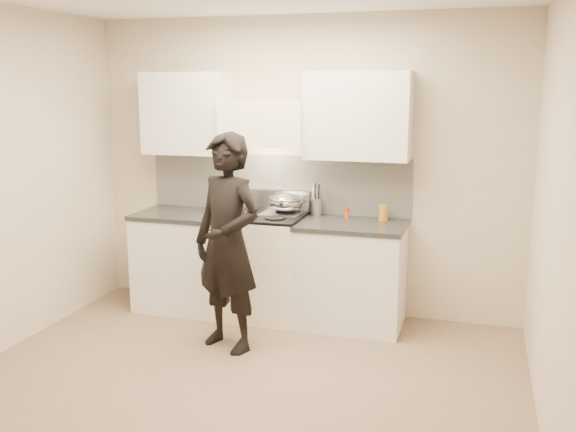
{
  "coord_description": "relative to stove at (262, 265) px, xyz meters",
  "views": [
    {
      "loc": [
        1.56,
        -3.9,
        2.08
      ],
      "look_at": [
        0.07,
        1.05,
        1.03
      ],
      "focal_mm": 40.0,
      "sensor_mm": 36.0,
      "label": 1
    }
  ],
  "objects": [
    {
      "name": "spice_jar",
      "position": [
        0.74,
        0.18,
        0.49
      ],
      "size": [
        0.04,
        0.04,
        0.09
      ],
      "color": "#D14F0C",
      "rests_on": "counter_right"
    },
    {
      "name": "wok",
      "position": [
        0.2,
        0.11,
        0.57
      ],
      "size": [
        0.32,
        0.39,
        0.26
      ],
      "color": "#B2B2B2",
      "rests_on": "stove"
    },
    {
      "name": "utensil_crock",
      "position": [
        0.45,
        0.23,
        0.53
      ],
      "size": [
        0.11,
        0.11,
        0.29
      ],
      "color": "#A4A4A5",
      "rests_on": "counter_right"
    },
    {
      "name": "counter_right",
      "position": [
        0.83,
        0.0,
        -0.01
      ],
      "size": [
        0.92,
        0.67,
        0.92
      ],
      "color": "silver",
      "rests_on": "ground"
    },
    {
      "name": "stock_pot",
      "position": [
        -0.2,
        -0.14,
        0.56
      ],
      "size": [
        0.33,
        0.24,
        0.15
      ],
      "color": "#B2B2B2",
      "rests_on": "stove"
    },
    {
      "name": "person",
      "position": [
        -0.01,
        -0.78,
        0.39
      ],
      "size": [
        0.74,
        0.62,
        1.73
      ],
      "primitive_type": "imported",
      "rotation": [
        0.0,
        0.0,
        -0.39
      ],
      "color": "black",
      "rests_on": "ground"
    },
    {
      "name": "stove",
      "position": [
        0.0,
        0.0,
        0.0
      ],
      "size": [
        0.76,
        0.65,
        0.96
      ],
      "color": "white",
      "rests_on": "ground"
    },
    {
      "name": "counter_left",
      "position": [
        -0.78,
        0.0,
        -0.01
      ],
      "size": [
        0.82,
        0.67,
        0.92
      ],
      "color": "silver",
      "rests_on": "ground"
    },
    {
      "name": "room_shell",
      "position": [
        0.24,
        -1.05,
        1.12
      ],
      "size": [
        4.04,
        3.54,
        2.7
      ],
      "color": "beige",
      "rests_on": "ground"
    },
    {
      "name": "oil_glass",
      "position": [
        1.07,
        0.16,
        0.52
      ],
      "size": [
        0.08,
        0.08,
        0.14
      ],
      "color": "#B97220",
      "rests_on": "counter_right"
    },
    {
      "name": "ground_plane",
      "position": [
        0.3,
        -1.42,
        -0.47
      ],
      "size": [
        4.0,
        4.0,
        0.0
      ],
      "primitive_type": "plane",
      "color": "#80684F"
    }
  ]
}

